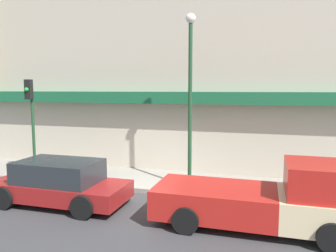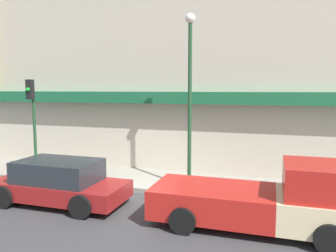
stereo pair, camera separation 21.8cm
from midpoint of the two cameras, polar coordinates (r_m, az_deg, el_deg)
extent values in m
plane|color=#38383A|center=(12.29, -6.03, -11.51)|extent=(80.00, 80.00, 0.00)
cube|color=gray|center=(13.55, -3.65, -9.39)|extent=(36.00, 2.89, 0.17)
cube|color=#BCB29E|center=(15.84, -0.03, 7.67)|extent=(19.80, 3.00, 8.24)
cube|color=#195B38|center=(14.12, -2.13, 4.97)|extent=(18.22, 0.60, 0.50)
cube|color=beige|center=(9.63, 24.79, -13.25)|extent=(2.25, 2.01, 0.80)
cube|color=#B21E19|center=(9.39, 25.04, -8.48)|extent=(1.92, 1.85, 0.85)
cube|color=#B21E19|center=(9.63, 7.54, -12.70)|extent=(3.38, 2.01, 0.80)
cylinder|color=black|center=(10.67, 24.26, -12.86)|extent=(0.72, 0.22, 0.72)
cylinder|color=black|center=(8.81, 26.04, -17.10)|extent=(0.72, 0.22, 0.72)
cylinder|color=black|center=(10.76, 5.05, -12.13)|extent=(0.72, 0.22, 0.72)
cylinder|color=black|center=(8.92, 2.34, -16.13)|extent=(0.72, 0.22, 0.72)
cube|color=maroon|center=(11.59, -18.89, -10.43)|extent=(4.54, 1.85, 0.54)
cube|color=#23282D|center=(11.43, -19.01, -7.46)|extent=(2.63, 1.66, 0.70)
cylinder|color=black|center=(11.67, -10.44, -10.71)|extent=(0.72, 0.22, 0.72)
cylinder|color=black|center=(10.15, -15.31, -13.49)|extent=(0.72, 0.22, 0.72)
cylinder|color=black|center=(13.16, -21.57, -9.09)|extent=(0.72, 0.22, 0.72)
cylinder|color=black|center=(11.83, -27.19, -11.10)|extent=(0.72, 0.22, 0.72)
cylinder|color=red|center=(13.97, -14.23, -7.63)|extent=(0.18, 0.18, 0.52)
sphere|color=red|center=(13.89, -14.26, -6.28)|extent=(0.17, 0.17, 0.17)
cylinder|color=#1E4728|center=(11.79, 3.33, 3.18)|extent=(0.14, 0.14, 5.89)
sphere|color=silver|center=(12.02, 3.43, 18.21)|extent=(0.36, 0.36, 0.36)
cylinder|color=#1E4728|center=(14.62, -22.81, -0.39)|extent=(0.12, 0.12, 4.00)
cube|color=black|center=(14.41, -23.50, 5.86)|extent=(0.28, 0.20, 0.80)
sphere|color=green|center=(14.32, -23.81, 5.84)|extent=(0.16, 0.16, 0.16)
camera|label=1|loc=(0.11, -90.50, -0.06)|focal=35.00mm
camera|label=2|loc=(0.11, 89.50, 0.06)|focal=35.00mm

